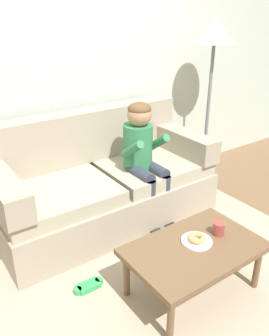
{
  "coord_description": "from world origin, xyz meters",
  "views": [
    {
      "loc": [
        -1.35,
        -1.65,
        1.83
      ],
      "look_at": [
        0.12,
        0.45,
        0.65
      ],
      "focal_mm": 37.63,
      "sensor_mm": 36.0,
      "label": 1
    }
  ],
  "objects_px": {
    "toy_controller": "(89,287)",
    "person_child": "(143,152)",
    "coffee_table": "(194,252)",
    "floor_lamp": "(214,42)",
    "mug": "(219,229)",
    "couch": "(102,185)",
    "donut": "(197,238)"
  },
  "relations": [
    {
      "from": "toy_controller",
      "to": "mug",
      "type": "bearing_deg",
      "value": -9.25
    },
    {
      "from": "coffee_table",
      "to": "donut",
      "type": "relative_size",
      "value": 7.55
    },
    {
      "from": "coffee_table",
      "to": "person_child",
      "type": "xyz_separation_m",
      "value": [
        0.28,
        0.97,
        0.33
      ]
    },
    {
      "from": "couch",
      "to": "mug",
      "type": "xyz_separation_m",
      "value": [
        0.25,
        -1.17,
        0.08
      ]
    },
    {
      "from": "coffee_table",
      "to": "floor_lamp",
      "type": "bearing_deg",
      "value": 42.79
    },
    {
      "from": "person_child",
      "to": "toy_controller",
      "type": "height_order",
      "value": "person_child"
    },
    {
      "from": "donut",
      "to": "floor_lamp",
      "type": "xyz_separation_m",
      "value": [
        1.36,
        1.27,
        1.09
      ]
    },
    {
      "from": "coffee_table",
      "to": "toy_controller",
      "type": "distance_m",
      "value": 0.79
    },
    {
      "from": "coffee_table",
      "to": "donut",
      "type": "distance_m",
      "value": 0.09
    },
    {
      "from": "mug",
      "to": "toy_controller",
      "type": "xyz_separation_m",
      "value": [
        -0.82,
        0.42,
        -0.4
      ]
    },
    {
      "from": "toy_controller",
      "to": "person_child",
      "type": "bearing_deg",
      "value": 49.81
    },
    {
      "from": "couch",
      "to": "donut",
      "type": "bearing_deg",
      "value": -86.62
    },
    {
      "from": "coffee_table",
      "to": "mug",
      "type": "xyz_separation_m",
      "value": [
        0.23,
        0.01,
        0.09
      ]
    },
    {
      "from": "floor_lamp",
      "to": "toy_controller",
      "type": "bearing_deg",
      "value": -156.3
    },
    {
      "from": "couch",
      "to": "donut",
      "type": "distance_m",
      "value": 1.15
    },
    {
      "from": "donut",
      "to": "mug",
      "type": "distance_m",
      "value": 0.19
    },
    {
      "from": "person_child",
      "to": "toy_controller",
      "type": "distance_m",
      "value": 1.21
    },
    {
      "from": "donut",
      "to": "coffee_table",
      "type": "bearing_deg",
      "value": -145.24
    },
    {
      "from": "toy_controller",
      "to": "coffee_table",
      "type": "bearing_deg",
      "value": -18.43
    },
    {
      "from": "toy_controller",
      "to": "couch",
      "type": "bearing_deg",
      "value": 71.07
    },
    {
      "from": "mug",
      "to": "floor_lamp",
      "type": "relative_size",
      "value": 0.05
    },
    {
      "from": "couch",
      "to": "mug",
      "type": "relative_size",
      "value": 21.76
    },
    {
      "from": "couch",
      "to": "floor_lamp",
      "type": "xyz_separation_m",
      "value": [
        1.43,
        0.12,
        1.15
      ]
    },
    {
      "from": "coffee_table",
      "to": "person_child",
      "type": "bearing_deg",
      "value": 73.84
    },
    {
      "from": "couch",
      "to": "floor_lamp",
      "type": "bearing_deg",
      "value": 4.94
    },
    {
      "from": "couch",
      "to": "coffee_table",
      "type": "xyz_separation_m",
      "value": [
        0.02,
        -1.18,
        -0.01
      ]
    },
    {
      "from": "coffee_table",
      "to": "mug",
      "type": "relative_size",
      "value": 10.06
    },
    {
      "from": "couch",
      "to": "mug",
      "type": "bearing_deg",
      "value": -77.69
    },
    {
      "from": "couch",
      "to": "toy_controller",
      "type": "xyz_separation_m",
      "value": [
        -0.56,
        -0.75,
        -0.33
      ]
    },
    {
      "from": "donut",
      "to": "mug",
      "type": "relative_size",
      "value": 1.33
    },
    {
      "from": "mug",
      "to": "floor_lamp",
      "type": "xyz_separation_m",
      "value": [
        1.18,
        1.29,
        1.08
      ]
    },
    {
      "from": "couch",
      "to": "toy_controller",
      "type": "height_order",
      "value": "couch"
    }
  ]
}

